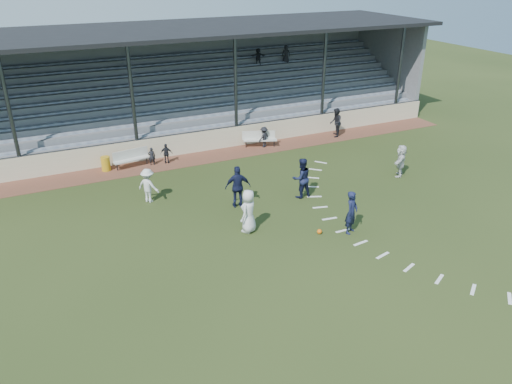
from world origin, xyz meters
The scene contains 19 objects.
ground centered at (0.00, 0.00, 0.00)m, with size 90.00×90.00×0.00m, color #293616.
cinder_track centered at (0.00, 10.50, 0.01)m, with size 34.00×2.00×0.02m, color brown.
retaining_wall centered at (0.00, 11.55, 0.60)m, with size 34.00×0.18×1.20m, color beige.
bench_left centered at (-3.56, 10.87, 0.58)m, with size 2.04×0.80×0.95m.
bench_right centered at (4.12, 10.81, 0.58)m, with size 2.01×1.14×0.95m.
trash_bin centered at (-4.93, 10.87, 0.41)m, with size 0.48×0.48×0.77m, color #C39117.
football centered at (1.82, 0.21, 0.10)m, with size 0.21×0.21×0.21m, color orange.
player_white_lead centered at (-0.73, 1.67, 0.93)m, with size 0.91×0.59×1.86m, color silver.
player_navy_lead centered at (3.04, -0.21, 0.92)m, with size 0.67×0.44×1.85m, color #141938.
player_navy_mid centered at (2.89, 3.62, 0.98)m, with size 0.95×0.74×1.95m, color #141938.
player_white_wing centered at (-3.78, 6.18, 0.82)m, with size 1.06×0.61×1.64m, color silver.
player_navy_wing centered at (-0.22, 3.95, 0.99)m, with size 1.16×0.48×1.98m, color #141938.
player_white_back centered at (8.84, 3.67, 0.85)m, with size 1.57×0.50×1.69m, color silver.
official centered at (9.31, 10.43, 0.93)m, with size 0.89×0.69×1.82m, color black.
sub_left_near centered at (-2.49, 10.61, 0.52)m, with size 0.37×0.24×1.01m, color black.
sub_left_far centered at (-1.69, 10.52, 0.58)m, with size 0.66×0.27×1.12m, color black.
sub_right centered at (4.34, 10.60, 0.64)m, with size 0.80×0.46×1.25m, color black.
grandstand centered at (0.01, 16.26, 2.20)m, with size 34.60×9.00×6.61m.
penalty_arc centered at (4.12, 0.00, 0.01)m, with size 3.89×14.63×0.01m.
Camera 1 is at (-8.19, -14.91, 10.31)m, focal length 35.00 mm.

